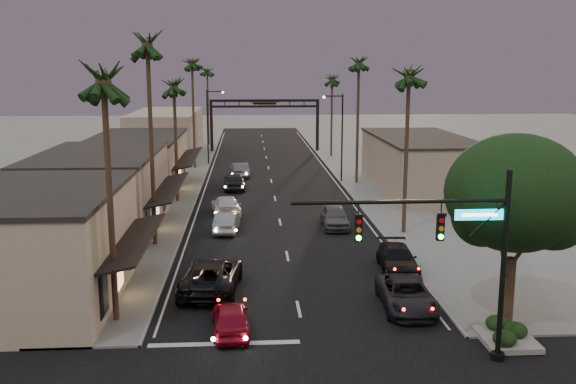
{
  "coord_description": "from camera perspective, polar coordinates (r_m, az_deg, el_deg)",
  "views": [
    {
      "loc": [
        -2.39,
        -19.6,
        11.64
      ],
      "look_at": [
        0.56,
        27.2,
        2.5
      ],
      "focal_mm": 40.0,
      "sensor_mm": 36.0,
      "label": 1
    }
  ],
  "objects": [
    {
      "name": "ground",
      "position": [
        60.77,
        -1.29,
        -0.01
      ],
      "size": [
        200.0,
        200.0,
        0.0
      ],
      "primitive_type": "plane",
      "color": "slate",
      "rests_on": "ground"
    },
    {
      "name": "oncoming_pickup",
      "position": [
        34.28,
        -6.84,
        -7.38
      ],
      "size": [
        3.42,
        6.45,
        1.73
      ],
      "primitive_type": "imported",
      "rotation": [
        0.0,
        0.0,
        3.05
      ],
      "color": "black",
      "rests_on": "ground"
    },
    {
      "name": "palm_ra",
      "position": [
        44.96,
        10.72,
        10.59
      ],
      "size": [
        3.2,
        3.2,
        13.2
      ],
      "color": "#38281C",
      "rests_on": "ground"
    },
    {
      "name": "palm_ld",
      "position": [
        74.86,
        -8.54,
        11.51
      ],
      "size": [
        3.2,
        3.2,
        14.2
      ],
      "color": "#38281C",
      "rests_on": "ground"
    },
    {
      "name": "arch",
      "position": [
        89.84,
        -2.09,
        7.13
      ],
      "size": [
        15.2,
        0.4,
        7.27
      ],
      "color": "black",
      "rests_on": "ground"
    },
    {
      "name": "palm_lb",
      "position": [
        42.1,
        -12.42,
        13.16
      ],
      "size": [
        3.2,
        3.2,
        15.2
      ],
      "color": "#38281C",
      "rests_on": "ground"
    },
    {
      "name": "oncoming_silver",
      "position": [
        46.28,
        -5.47,
        -2.68
      ],
      "size": [
        1.88,
        4.46,
        1.43
      ],
      "primitive_type": "imported",
      "rotation": [
        0.0,
        0.0,
        3.05
      ],
      "color": "gray",
      "rests_on": "ground"
    },
    {
      "name": "palm_rb",
      "position": [
        64.54,
        6.33,
        11.65
      ],
      "size": [
        3.2,
        3.2,
        14.2
      ],
      "color": "#38281C",
      "rests_on": "ground"
    },
    {
      "name": "sidewalk_left",
      "position": [
        72.88,
        -9.16,
        1.75
      ],
      "size": [
        5.0,
        92.0,
        0.12
      ],
      "primitive_type": "cube",
      "color": "slate",
      "rests_on": "ground"
    },
    {
      "name": "oncoming_white",
      "position": [
        51.64,
        -5.53,
        -1.2
      ],
      "size": [
        2.71,
        5.39,
        1.5
      ],
      "primitive_type": "imported",
      "rotation": [
        0.0,
        0.0,
        3.26
      ],
      "color": "silver",
      "rests_on": "ground"
    },
    {
      "name": "curbside_near",
      "position": [
        32.24,
        10.48,
        -8.94
      ],
      "size": [
        2.62,
        5.33,
        1.46
      ],
      "primitive_type": "imported",
      "rotation": [
        0.0,
        0.0,
        -0.04
      ],
      "color": "black",
      "rests_on": "ground"
    },
    {
      "name": "road",
      "position": [
        65.68,
        -1.47,
        0.82
      ],
      "size": [
        14.0,
        120.0,
        0.02
      ],
      "primitive_type": "cube",
      "color": "black",
      "rests_on": "ground"
    },
    {
      "name": "palm_far",
      "position": [
        97.78,
        -7.2,
        10.83
      ],
      "size": [
        3.2,
        3.2,
        13.2
      ],
      "color": "#38281C",
      "rests_on": "ground"
    },
    {
      "name": "oncoming_dgrey",
      "position": [
        62.01,
        -4.79,
        0.95
      ],
      "size": [
        2.13,
        4.95,
        1.66
      ],
      "primitive_type": "imported",
      "rotation": [
        0.0,
        0.0,
        3.18
      ],
      "color": "black",
      "rests_on": "ground"
    },
    {
      "name": "storefront_far",
      "position": [
        63.17,
        -13.25,
        2.42
      ],
      "size": [
        8.0,
        16.0,
        5.0
      ],
      "primitive_type": "cube",
      "color": "tan",
      "rests_on": "ground"
    },
    {
      "name": "palm_lc",
      "position": [
        55.96,
        -10.12,
        9.66
      ],
      "size": [
        3.2,
        3.2,
        12.2
      ],
      "color": "#38281C",
      "rests_on": "ground"
    },
    {
      "name": "sidewalk_right",
      "position": [
        73.5,
        5.75,
        1.91
      ],
      "size": [
        5.0,
        92.0,
        0.12
      ],
      "primitive_type": "cube",
      "color": "slate",
      "rests_on": "ground"
    },
    {
      "name": "curbside_black",
      "position": [
        37.87,
        9.71,
        -5.89
      ],
      "size": [
        2.34,
        5.11,
        1.45
      ],
      "primitive_type": "imported",
      "rotation": [
        0.0,
        0.0,
        -0.06
      ],
      "color": "black",
      "rests_on": "ground"
    },
    {
      "name": "storefront_mid",
      "position": [
        47.65,
        -16.41,
        -0.18
      ],
      "size": [
        8.0,
        14.0,
        5.5
      ],
      "primitive_type": "cube",
      "color": "gray",
      "rests_on": "ground"
    },
    {
      "name": "palm_rc",
      "position": [
        84.32,
        3.94,
        10.21
      ],
      "size": [
        3.2,
        3.2,
        12.2
      ],
      "color": "#38281C",
      "rests_on": "ground"
    },
    {
      "name": "corner_tree",
      "position": [
        30.07,
        19.7,
        -0.48
      ],
      "size": [
        6.2,
        6.2,
        8.8
      ],
      "color": "#38281C",
      "rests_on": "ground"
    },
    {
      "name": "palm_la",
      "position": [
        29.27,
        -16.12,
        10.22
      ],
      "size": [
        3.2,
        3.2,
        13.2
      ],
      "color": "#38281C",
      "rests_on": "ground"
    },
    {
      "name": "storefront_dist",
      "position": [
        85.7,
        -10.74,
        5.05
      ],
      "size": [
        8.0,
        20.0,
        6.0
      ],
      "primitive_type": "cube",
      "color": "gray",
      "rests_on": "ground"
    },
    {
      "name": "planter",
      "position": [
        29.77,
        18.85,
        -12.62
      ],
      "size": [
        2.2,
        2.6,
        0.24
      ],
      "primitive_type": "cube",
      "color": "gray",
      "rests_on": "ground"
    },
    {
      "name": "oncoming_grey_far",
      "position": [
        69.42,
        -4.32,
        1.99
      ],
      "size": [
        2.25,
        4.85,
        1.54
      ],
      "primitive_type": "imported",
      "rotation": [
        0.0,
        0.0,
        3.28
      ],
      "color": "#515157",
      "rests_on": "ground"
    },
    {
      "name": "streetlight_left",
      "position": [
        77.99,
        -6.97,
        6.31
      ],
      "size": [
        2.13,
        0.3,
        9.0
      ],
      "color": "black",
      "rests_on": "ground"
    },
    {
      "name": "traffic_signal",
      "position": [
        25.79,
        14.81,
        -4.08
      ],
      "size": [
        8.51,
        0.22,
        7.8
      ],
      "color": "black",
      "rests_on": "ground"
    },
    {
      "name": "oncoming_red",
      "position": [
        29.13,
        -5.12,
        -11.11
      ],
      "size": [
        1.88,
        4.13,
        1.37
      ],
      "primitive_type": "imported",
      "rotation": [
        0.0,
        0.0,
        3.21
      ],
      "color": "maroon",
      "rests_on": "ground"
    },
    {
      "name": "streetlight_right",
      "position": [
        65.57,
        4.59,
        5.47
      ],
      "size": [
        2.13,
        0.3,
        9.0
      ],
      "color": "black",
      "rests_on": "ground"
    },
    {
      "name": "storefront_near",
      "position": [
        34.5,
        -21.46,
        -4.69
      ],
      "size": [
        8.0,
        12.0,
        5.5
      ],
      "primitive_type": "cube",
      "color": "tan",
      "rests_on": "ground"
    },
    {
      "name": "curbside_grey",
      "position": [
        47.41,
        4.19,
        -2.21
      ],
      "size": [
        2.0,
        4.77,
        1.61
      ],
      "primitive_type": "imported",
      "rotation": [
        0.0,
        0.0,
        -0.02
      ],
      "color": "#4C4D52",
      "rests_on": "ground"
    },
    {
      "name": "building_right",
      "position": [
        62.48,
        11.65,
        2.39
      ],
      "size": [
        8.0,
        18.0,
        5.0
      ],
      "primitive_type": "cube",
      "color": "gray",
      "rests_on": "ground"
    }
  ]
}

